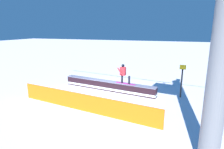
% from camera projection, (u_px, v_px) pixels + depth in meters
% --- Properties ---
extents(ground_plane, '(120.00, 120.00, 0.00)m').
position_uv_depth(ground_plane, '(108.00, 90.00, 14.46)').
color(ground_plane, white).
extents(grind_box, '(7.40, 1.63, 0.71)m').
position_uv_depth(grind_box, '(108.00, 86.00, 14.38)').
color(grind_box, black).
rests_on(grind_box, ground_plane).
extents(snowboarder, '(1.53, 0.54, 1.40)m').
position_uv_depth(snowboarder, '(124.00, 73.00, 13.54)').
color(snowboarder, '#B92A91').
rests_on(snowboarder, grind_box).
extents(safety_fence, '(8.96, 1.37, 1.00)m').
position_uv_depth(safety_fence, '(83.00, 102.00, 10.70)').
color(safety_fence, orange).
rests_on(safety_fence, ground_plane).
extents(trail_marker, '(0.40, 0.10, 2.23)m').
position_uv_depth(trail_marker, '(182.00, 80.00, 12.68)').
color(trail_marker, '#262628').
rests_on(trail_marker, ground_plane).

